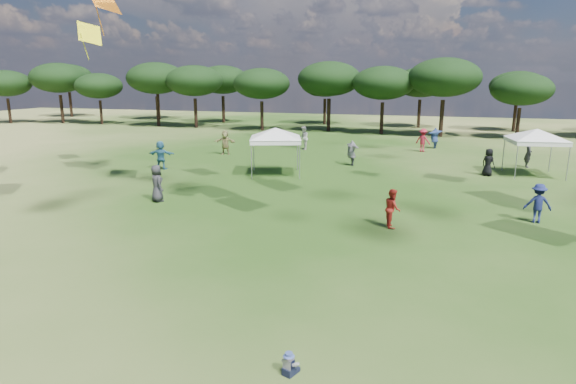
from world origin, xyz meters
name	(u,v)px	position (x,y,z in m)	size (l,w,h in m)	color
tree_line	(435,80)	(2.39, 47.41, 5.42)	(108.78, 17.63, 7.77)	black
tent_left	(275,130)	(-6.30, 21.32, 2.69)	(5.60, 5.60, 3.11)	gray
tent_right	(537,131)	(8.44, 25.55, 2.65)	(5.86, 5.86, 3.07)	gray
toddler	(289,365)	(0.27, 2.40, 0.22)	(0.37, 0.40, 0.49)	black
festival_crowd	(361,153)	(-1.86, 25.79, 0.86)	(30.28, 24.23, 1.87)	black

